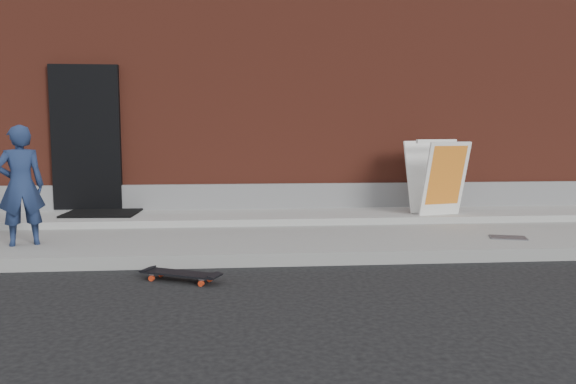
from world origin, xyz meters
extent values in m
plane|color=black|center=(0.00, 0.00, 0.00)|extent=(80.00, 80.00, 0.00)
cube|color=gray|center=(0.00, 1.50, 0.07)|extent=(20.00, 3.00, 0.15)
cube|color=#979691|center=(0.00, 2.40, 0.20)|extent=(20.00, 1.20, 0.10)
cube|color=maroon|center=(0.00, 7.00, 2.50)|extent=(20.00, 8.00, 5.00)
cube|color=slate|center=(0.00, 2.97, 0.45)|extent=(20.00, 0.10, 0.40)
cube|color=black|center=(-2.60, 2.96, 1.40)|extent=(1.05, 0.12, 2.25)
imported|color=#1B2A4D|center=(-2.79, 0.74, 0.86)|extent=(0.61, 0.51, 1.43)
cylinder|color=red|center=(-0.52, -0.56, 0.03)|extent=(0.07, 0.05, 0.06)
cylinder|color=red|center=(-0.60, -0.72, 0.03)|extent=(0.07, 0.05, 0.06)
cylinder|color=red|center=(-1.03, -0.32, 0.03)|extent=(0.07, 0.05, 0.06)
cylinder|color=red|center=(-1.11, -0.48, 0.03)|extent=(0.07, 0.05, 0.06)
cube|color=#AEADB2|center=(-0.56, -0.64, 0.07)|extent=(0.12, 0.18, 0.02)
cube|color=#AEADB2|center=(-1.07, -0.40, 0.07)|extent=(0.12, 0.18, 0.02)
cube|color=black|center=(-0.81, -0.52, 0.08)|extent=(0.83, 0.53, 0.02)
cube|color=white|center=(2.80, 1.91, 0.80)|extent=(0.73, 0.45, 1.10)
cube|color=white|center=(2.69, 2.39, 0.80)|extent=(0.73, 0.45, 1.10)
cube|color=yellow|center=(2.81, 1.88, 0.74)|extent=(0.60, 0.35, 0.88)
cube|color=white|center=(2.75, 2.15, 1.35)|extent=(0.67, 0.21, 0.06)
cube|color=black|center=(-2.30, 2.55, 0.27)|extent=(1.10, 0.91, 0.03)
cube|color=#5D5D62|center=(3.18, 0.66, 0.16)|extent=(0.50, 0.40, 0.01)
camera|label=1|loc=(-0.21, -6.10, 1.51)|focal=35.00mm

